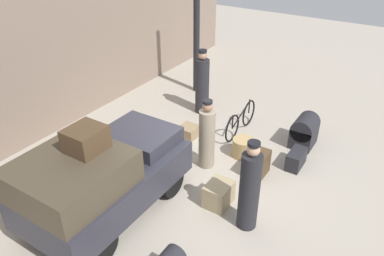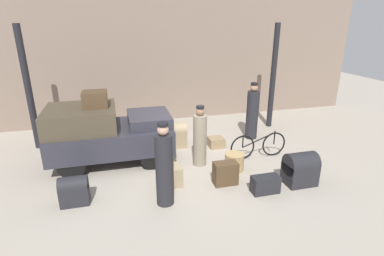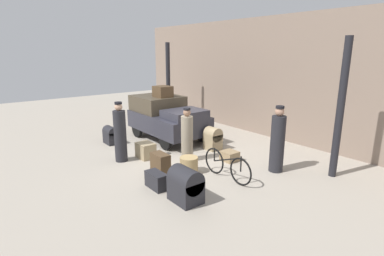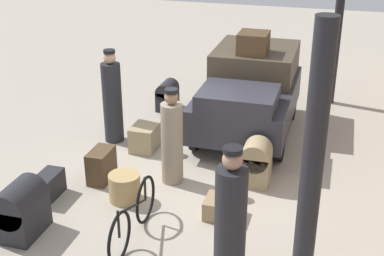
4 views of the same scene
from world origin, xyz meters
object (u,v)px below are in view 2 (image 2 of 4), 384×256
wicker_basket (234,162)px  porter_standing_middle (252,113)px  suitcase_tan_flat (178,134)px  trunk_large_brown (169,176)px  bicycle (258,145)px  trunk_umber_medium (216,142)px  suitcase_small_leather (225,173)px  trunk_on_truck_roof (95,99)px  suitcase_black_upright (265,184)px  trunk_wicker_pale (300,168)px  trunk_barrel_dark (74,190)px  porter_carrying_trunk (164,168)px  truck (106,132)px  conductor_in_dark_uniform (200,138)px

wicker_basket → porter_standing_middle: size_ratio=0.27×
suitcase_tan_flat → trunk_large_brown: 2.32m
bicycle → trunk_umber_medium: 1.38m
suitcase_small_leather → trunk_large_brown: suitcase_small_leather is taller
suitcase_small_leather → trunk_on_truck_roof: trunk_on_truck_roof is taller
suitcase_black_upright → trunk_on_truck_roof: trunk_on_truck_roof is taller
trunk_wicker_pale → trunk_large_brown: (-3.02, 0.72, -0.16)m
bicycle → trunk_large_brown: size_ratio=2.92×
porter_standing_middle → suitcase_tan_flat: 2.54m
porter_standing_middle → trunk_barrel_dark: 5.88m
bicycle → porter_carrying_trunk: size_ratio=0.92×
suitcase_small_leather → trunk_umber_medium: 2.23m
trunk_umber_medium → trunk_on_truck_roof: (-3.40, -0.17, 1.63)m
truck → trunk_umber_medium: size_ratio=6.96×
suitcase_tan_flat → trunk_on_truck_roof: 2.71m
trunk_barrel_dark → wicker_basket: bearing=8.5°
truck → suitcase_small_leather: (2.69, -1.99, -0.59)m
conductor_in_dark_uniform → trunk_barrel_dark: conductor_in_dark_uniform is taller
trunk_large_brown → suitcase_small_leather: bearing=-12.2°
suitcase_small_leather → trunk_umber_medium: suitcase_small_leather is taller
porter_carrying_trunk → trunk_on_truck_roof: (-1.36, 2.42, 0.94)m
conductor_in_dark_uniform → porter_standing_middle: 2.62m
trunk_umber_medium → suitcase_black_upright: bearing=-85.4°
trunk_wicker_pale → trunk_barrel_dark: size_ratio=1.25×
truck → trunk_large_brown: bearing=-50.9°
conductor_in_dark_uniform → suitcase_black_upright: bearing=-59.1°
bicycle → trunk_wicker_pale: bearing=-79.3°
porter_carrying_trunk → suitcase_black_upright: size_ratio=2.92×
trunk_wicker_pale → trunk_large_brown: bearing=166.7°
truck → suitcase_small_leather: size_ratio=5.68×
trunk_on_truck_roof → truck: bearing=0.0°
bicycle → trunk_wicker_pale: trunk_wicker_pale is taller
porter_standing_middle → suitcase_black_upright: size_ratio=2.96×
truck → wicker_basket: 3.51m
trunk_large_brown → trunk_umber_medium: bearing=46.0°
truck → trunk_wicker_pale: truck is taller
wicker_basket → trunk_wicker_pale: 1.63m
trunk_on_truck_roof → suitcase_black_upright: bearing=-35.4°
trunk_on_truck_roof → trunk_barrel_dark: bearing=-104.4°
bicycle → porter_carrying_trunk: 3.37m
trunk_wicker_pale → conductor_in_dark_uniform: bearing=141.8°
trunk_barrel_dark → trunk_large_brown: bearing=6.7°
suitcase_black_upright → trunk_on_truck_roof: (-3.62, 2.58, 1.58)m
wicker_basket → suitcase_black_upright: size_ratio=0.80×
conductor_in_dark_uniform → trunk_on_truck_roof: 2.90m
truck → trunk_large_brown: truck is taller
conductor_in_dark_uniform → trunk_on_truck_roof: size_ratio=2.66×
trunk_large_brown → suitcase_black_upright: bearing=-23.1°
suitcase_small_leather → trunk_barrel_dark: (-3.38, 0.04, 0.05)m
truck → bicycle: bearing=-11.7°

